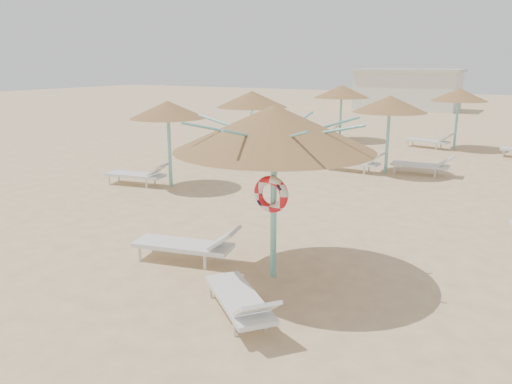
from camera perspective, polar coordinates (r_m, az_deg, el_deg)
The scene contains 6 objects.
ground at distance 9.23m, azimuth 0.78°, elevation -9.31°, with size 120.00×120.00×0.00m, color #D5BA82.
main_palapa at distance 8.41m, azimuth 2.11°, elevation 7.27°, with size 3.42×3.42×3.07m.
lounger_main_a at distance 9.70m, azimuth -7.59°, elevation -5.94°, with size 2.15×1.06×0.75m.
lounger_main_b at distance 7.54m, azimuth -1.68°, elevation -12.25°, with size 1.84×1.67×0.70m.
palapa_field at distance 19.01m, azimuth 18.51°, elevation 9.51°, with size 14.96×14.27×2.72m.
service_hut at distance 43.61m, azimuth 16.90°, elevation 11.19°, with size 8.40×4.40×3.25m.
Camera 1 is at (4.12, -7.37, 3.73)m, focal length 35.00 mm.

